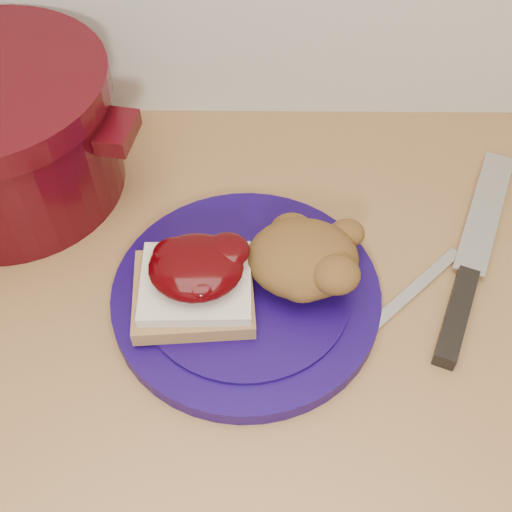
{
  "coord_description": "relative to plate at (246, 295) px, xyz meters",
  "views": [
    {
      "loc": [
        0.04,
        1.11,
        1.46
      ],
      "look_at": [
        0.03,
        1.51,
        0.95
      ],
      "focal_mm": 45.0,
      "sensor_mm": 36.0,
      "label": 1
    }
  ],
  "objects": [
    {
      "name": "plate",
      "position": [
        0.0,
        0.0,
        0.0
      ],
      "size": [
        0.29,
        0.29,
        0.02
      ],
      "primitive_type": "cylinder",
      "rotation": [
        0.0,
        0.0,
        -0.03
      ],
      "color": "#130444",
      "rests_on": "wood_countertop"
    },
    {
      "name": "chef_knife",
      "position": [
        0.23,
        0.02,
        -0.0
      ],
      "size": [
        0.15,
        0.3,
        0.02
      ],
      "rotation": [
        0.0,
        0.0,
        1.18
      ],
      "color": "black",
      "rests_on": "wood_countertop"
    },
    {
      "name": "sandwich",
      "position": [
        -0.05,
        -0.01,
        0.04
      ],
      "size": [
        0.13,
        0.11,
        0.06
      ],
      "rotation": [
        0.0,
        0.0,
        -0.03
      ],
      "color": "olive",
      "rests_on": "plate"
    },
    {
      "name": "butter_knife",
      "position": [
        0.17,
        0.01,
        -0.01
      ],
      "size": [
        0.13,
        0.12,
        0.0
      ],
      "primitive_type": "cube",
      "rotation": [
        0.0,
        0.0,
        0.76
      ],
      "color": "silver",
      "rests_on": "wood_countertop"
    },
    {
      "name": "base_cabinet",
      "position": [
        -0.02,
        0.01,
        -0.48
      ],
      "size": [
        4.0,
        0.6,
        0.86
      ],
      "primitive_type": "cube",
      "color": "beige",
      "rests_on": "floor"
    },
    {
      "name": "stuffing_mound",
      "position": [
        0.06,
        0.02,
        0.04
      ],
      "size": [
        0.12,
        0.1,
        0.06
      ],
      "primitive_type": "ellipsoid",
      "rotation": [
        0.0,
        0.0,
        -0.03
      ],
      "color": "brown",
      "rests_on": "plate"
    }
  ]
}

